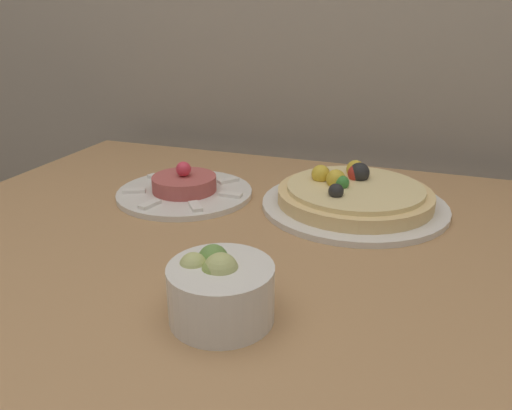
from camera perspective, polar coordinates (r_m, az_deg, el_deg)
The scene contains 4 objects.
dining_table at distance 0.80m, azimuth 0.25°, elevation -10.97°, with size 1.11×0.82×0.77m.
pizza_plate at distance 0.85m, azimuth 11.11°, elevation 0.95°, with size 0.31×0.31×0.07m.
tartare_plate at distance 0.90m, azimuth -8.16°, elevation 1.82°, with size 0.24×0.24×0.06m.
small_bowl at distance 0.54m, azimuth -4.13°, elevation -9.53°, with size 0.12×0.12×0.08m.
Camera 1 is at (0.22, -0.22, 1.08)m, focal length 35.00 mm.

